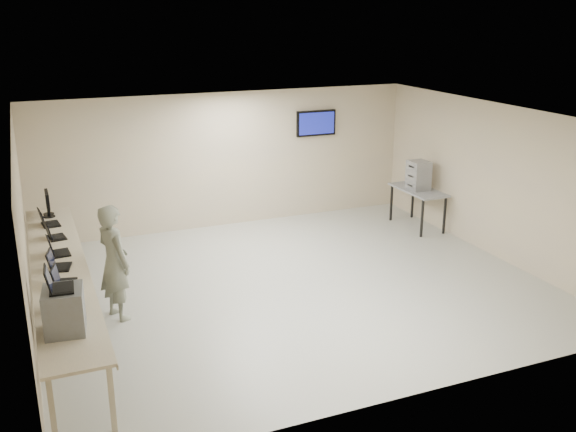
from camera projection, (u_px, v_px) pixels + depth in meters
name	position (u px, v px, depth m)	size (l,w,h in m)	color
room	(293.00, 203.00, 10.29)	(8.01, 7.01, 2.81)	#A9A997
workbench	(60.00, 271.00, 9.10)	(0.76, 6.00, 0.90)	beige
equipment_box	(64.00, 310.00, 7.16)	(0.43, 0.49, 0.51)	slate
laptop_on_box	(56.00, 284.00, 7.04)	(0.31, 0.37, 0.28)	black
laptop_0	(62.00, 303.00, 7.76)	(0.33, 0.39, 0.29)	black
laptop_1	(61.00, 280.00, 8.45)	(0.35, 0.39, 0.27)	black
laptop_2	(57.00, 264.00, 8.97)	(0.36, 0.40, 0.27)	black
laptop_3	(56.00, 250.00, 9.50)	(0.32, 0.38, 0.28)	black
laptop_4	(53.00, 234.00, 10.17)	(0.33, 0.38, 0.27)	black
laptop_5	(47.00, 221.00, 10.79)	(0.35, 0.40, 0.29)	black
monitor_near	(47.00, 202.00, 11.18)	(0.21, 0.47, 0.46)	black
monitor_far	(47.00, 201.00, 11.34)	(0.18, 0.42, 0.41)	black
soldier	(114.00, 262.00, 9.30)	(0.63, 0.42, 1.74)	slate
side_table	(418.00, 193.00, 13.33)	(0.64, 1.37, 0.82)	gray
storage_bins	(418.00, 175.00, 13.21)	(0.38, 0.42, 0.60)	gray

